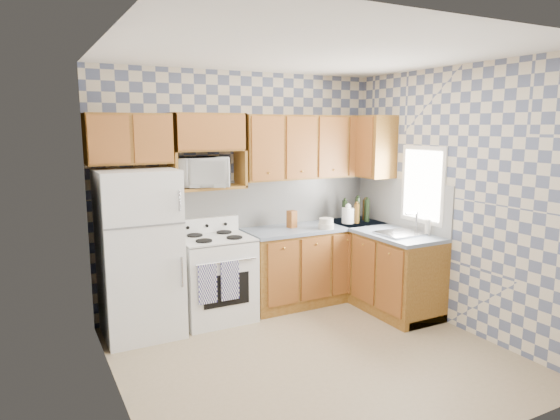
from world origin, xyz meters
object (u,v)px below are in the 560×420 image
object	(u,v)px
refrigerator	(139,253)
electric_kettle	(348,216)
stove_body	(215,279)
microwave	(202,172)

from	to	relation	value
refrigerator	electric_kettle	world-z (taller)	refrigerator
refrigerator	stove_body	bearing A→B (deg)	1.78
microwave	stove_body	bearing A→B (deg)	-45.67
microwave	electric_kettle	size ratio (longest dim) A/B	3.05
stove_body	electric_kettle	size ratio (longest dim) A/B	4.77
refrigerator	stove_body	world-z (taller)	refrigerator
stove_body	microwave	bearing A→B (deg)	115.82
stove_body	electric_kettle	distance (m)	1.81
refrigerator	electric_kettle	xyz separation A→B (m)	(2.52, -0.01, 0.17)
electric_kettle	microwave	bearing A→B (deg)	174.08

